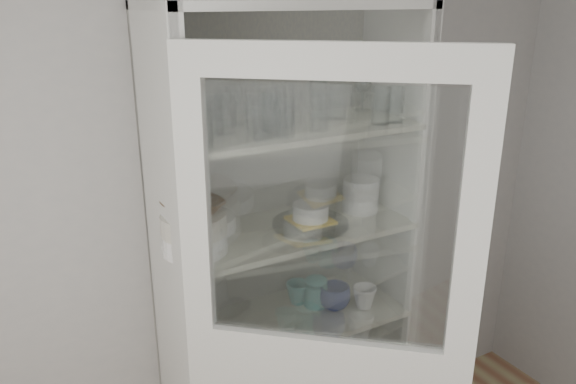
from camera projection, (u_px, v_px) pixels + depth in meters
wall_back at (218, 208)px, 2.28m from camera, size 3.60×0.02×2.60m
pantry_cabinet at (281, 291)px, 2.36m from camera, size 1.00×0.45×2.10m
tumbler_0 at (202, 128)px, 1.74m from camera, size 0.08×0.08×0.13m
tumbler_1 at (285, 118)px, 1.87m from camera, size 0.07×0.07×0.13m
tumbler_2 at (263, 119)px, 1.85m from camera, size 0.08×0.08×0.14m
tumbler_3 at (275, 112)px, 1.90m from camera, size 0.10×0.10×0.16m
tumbler_4 at (319, 112)px, 1.97m from camera, size 0.07×0.07×0.13m
tumbler_5 at (381, 106)px, 2.07m from camera, size 0.08×0.08×0.14m
tumbler_6 at (395, 105)px, 2.11m from camera, size 0.08×0.08×0.13m
tumbler_7 at (224, 114)px, 1.92m from camera, size 0.09×0.09×0.14m
tumbler_8 at (213, 115)px, 1.90m from camera, size 0.08×0.08×0.14m
tumbler_9 at (268, 108)px, 2.00m from camera, size 0.10×0.10×0.15m
tumbler_10 at (254, 113)px, 1.95m from camera, size 0.09×0.09×0.13m
tumbler_11 at (338, 101)px, 2.17m from camera, size 0.08×0.08×0.13m
goblet_0 at (171, 109)px, 1.92m from camera, size 0.08×0.08×0.17m
goblet_1 at (234, 102)px, 2.05m from camera, size 0.08×0.08×0.17m
goblet_2 at (318, 95)px, 2.20m from camera, size 0.08×0.08×0.17m
goblet_3 at (363, 92)px, 2.32m from camera, size 0.07×0.07×0.16m
plate_stack_front at (195, 242)px, 1.97m from camera, size 0.23×0.23×0.07m
plate_stack_back at (206, 223)px, 2.15m from camera, size 0.23×0.23×0.06m
cream_bowl at (194, 224)px, 1.94m from camera, size 0.23×0.23×0.07m
terracotta_bowl at (193, 207)px, 1.92m from camera, size 0.24×0.24×0.05m
glass_platter at (310, 223)px, 2.20m from camera, size 0.39×0.39×0.02m
yellow_trivet at (310, 220)px, 2.20m from camera, size 0.16×0.16×0.01m
white_ramekin at (311, 212)px, 2.18m from camera, size 0.16×0.16×0.06m
grey_bowl_stack at (361, 195)px, 2.34m from camera, size 0.15×0.15×0.14m
mug_blue at (335, 297)px, 2.37m from camera, size 0.14×0.14×0.10m
mug_teal at (298, 293)px, 2.41m from camera, size 0.11×0.11×0.09m
mug_white at (364, 297)px, 2.37m from camera, size 0.13×0.13×0.10m
teal_jar at (316, 293)px, 2.39m from camera, size 0.10×0.10×0.12m
measuring_cups at (215, 343)px, 2.10m from camera, size 0.11×0.11×0.04m
white_canister at (191, 323)px, 2.14m from camera, size 0.14×0.14×0.14m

